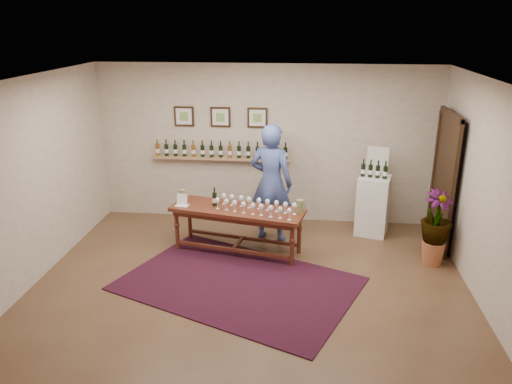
# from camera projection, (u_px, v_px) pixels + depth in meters

# --- Properties ---
(ground) EXTENTS (6.00, 6.00, 0.00)m
(ground) POSITION_uv_depth(u_px,v_px,m) (250.00, 286.00, 6.92)
(ground) COLOR brown
(ground) RESTS_ON ground
(room_shell) EXTENTS (6.00, 6.00, 6.00)m
(room_shell) POSITION_uv_depth(u_px,v_px,m) (392.00, 174.00, 8.09)
(room_shell) COLOR beige
(room_shell) RESTS_ON ground
(rug) EXTENTS (3.68, 3.13, 0.02)m
(rug) POSITION_uv_depth(u_px,v_px,m) (238.00, 283.00, 6.96)
(rug) COLOR #4B0D11
(rug) RESTS_ON ground
(tasting_table) EXTENTS (2.16, 1.07, 0.73)m
(tasting_table) POSITION_uv_depth(u_px,v_px,m) (237.00, 215.00, 7.74)
(tasting_table) COLOR #4C2313
(tasting_table) RESTS_ON ground
(table_glasses) EXTENTS (1.40, 0.69, 0.19)m
(table_glasses) POSITION_uv_depth(u_px,v_px,m) (255.00, 206.00, 7.55)
(table_glasses) COLOR white
(table_glasses) RESTS_ON tasting_table
(table_bottles) EXTENTS (0.33, 0.23, 0.32)m
(table_bottles) POSITION_uv_depth(u_px,v_px,m) (216.00, 195.00, 7.81)
(table_bottles) COLOR black
(table_bottles) RESTS_ON tasting_table
(pitcher_left) EXTENTS (0.14, 0.14, 0.20)m
(pitcher_left) POSITION_uv_depth(u_px,v_px,m) (183.00, 196.00, 7.95)
(pitcher_left) COLOR olive
(pitcher_left) RESTS_ON tasting_table
(pitcher_right) EXTENTS (0.15, 0.15, 0.20)m
(pitcher_right) POSITION_uv_depth(u_px,v_px,m) (300.00, 206.00, 7.52)
(pitcher_right) COLOR olive
(pitcher_right) RESTS_ON tasting_table
(menu_card) EXTENTS (0.21, 0.16, 0.18)m
(menu_card) POSITION_uv_depth(u_px,v_px,m) (182.00, 200.00, 7.81)
(menu_card) COLOR silver
(menu_card) RESTS_ON tasting_table
(display_pedestal) EXTENTS (0.62, 0.62, 1.01)m
(display_pedestal) POSITION_uv_depth(u_px,v_px,m) (373.00, 205.00, 8.46)
(display_pedestal) COLOR white
(display_pedestal) RESTS_ON ground
(pedestal_bottles) EXTENTS (0.33, 0.16, 0.31)m
(pedestal_bottles) POSITION_uv_depth(u_px,v_px,m) (374.00, 168.00, 8.21)
(pedestal_bottles) COLOR black
(pedestal_bottles) RESTS_ON display_pedestal
(info_sign) EXTENTS (0.35, 0.11, 0.49)m
(info_sign) POSITION_uv_depth(u_px,v_px,m) (378.00, 160.00, 8.37)
(info_sign) COLOR silver
(info_sign) RESTS_ON display_pedestal
(potted_plant) EXTENTS (0.73, 0.73, 1.00)m
(potted_plant) POSITION_uv_depth(u_px,v_px,m) (436.00, 228.00, 7.35)
(potted_plant) COLOR #A45B36
(potted_plant) RESTS_ON ground
(person) EXTENTS (0.82, 0.66, 1.96)m
(person) POSITION_uv_depth(u_px,v_px,m) (271.00, 183.00, 8.09)
(person) COLOR #3B4C8C
(person) RESTS_ON ground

